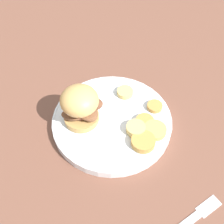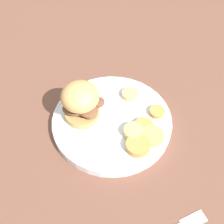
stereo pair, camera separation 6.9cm
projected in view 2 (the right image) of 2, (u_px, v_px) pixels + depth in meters
name	position (u px, v px, depth m)	size (l,w,h in m)	color
ground_plane	(112.00, 124.00, 0.73)	(4.00, 4.00, 0.00)	brown
dinner_plate	(112.00, 121.00, 0.72)	(0.28, 0.28, 0.02)	white
sandwich	(81.00, 102.00, 0.68)	(0.11, 0.08, 0.09)	tan
potato_round_0	(157.00, 112.00, 0.72)	(0.04, 0.04, 0.01)	#BC8942
potato_round_1	(152.00, 136.00, 0.68)	(0.05, 0.05, 0.01)	tan
potato_round_2	(133.00, 132.00, 0.68)	(0.04, 0.04, 0.02)	#DBB766
potato_round_3	(144.00, 126.00, 0.70)	(0.04, 0.04, 0.01)	#BC8942
potato_round_4	(138.00, 146.00, 0.66)	(0.05, 0.05, 0.02)	#BC8942
potato_round_5	(130.00, 94.00, 0.75)	(0.04, 0.04, 0.01)	#DBB766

